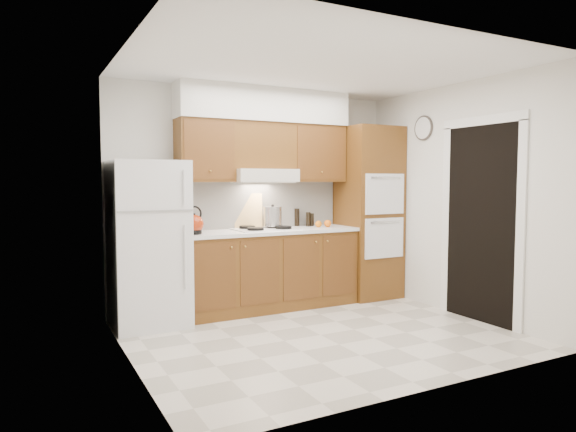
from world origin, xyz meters
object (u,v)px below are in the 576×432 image
object	(u,v)px
fridge	(148,244)
stock_pot	(273,217)
oven_cabinet	(368,212)
kettle	(194,224)

from	to	relation	value
fridge	stock_pot	distance (m)	1.52
fridge	oven_cabinet	distance (m)	2.86
kettle	stock_pot	distance (m)	1.04
fridge	kettle	distance (m)	0.52
fridge	kettle	size ratio (longest dim) A/B	8.49
oven_cabinet	kettle	world-z (taller)	oven_cabinet
fridge	oven_cabinet	xyz separation A→B (m)	(2.85, 0.03, 0.24)
fridge	oven_cabinet	size ratio (longest dim) A/B	0.78
kettle	stock_pot	world-z (taller)	stock_pot
fridge	kettle	bearing A→B (deg)	-7.47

